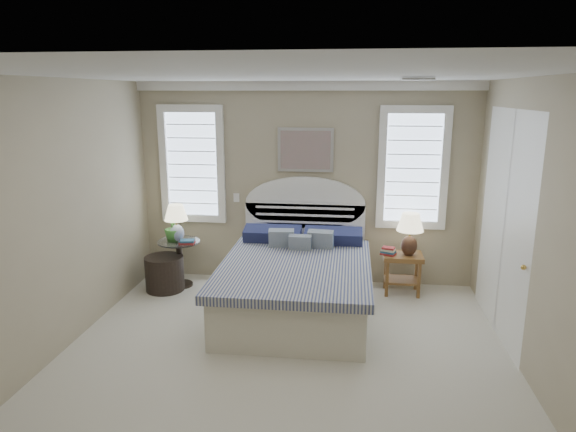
{
  "coord_description": "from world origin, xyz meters",
  "views": [
    {
      "loc": [
        0.61,
        -4.28,
        2.56
      ],
      "look_at": [
        -0.05,
        1.0,
        1.27
      ],
      "focal_mm": 32.0,
      "sensor_mm": 36.0,
      "label": 1
    }
  ],
  "objects_px": {
    "side_table_left": "(180,258)",
    "lamp_right": "(410,229)",
    "lamp_left": "(176,219)",
    "floor_pot": "(165,273)",
    "nightstand_right": "(402,265)",
    "bed": "(297,279)"
  },
  "relations": [
    {
      "from": "lamp_left",
      "to": "lamp_right",
      "type": "distance_m",
      "value": 3.03
    },
    {
      "from": "side_table_left",
      "to": "bed",
      "type": "bearing_deg",
      "value": -19.74
    },
    {
      "from": "bed",
      "to": "lamp_left",
      "type": "distance_m",
      "value": 1.84
    },
    {
      "from": "side_table_left",
      "to": "lamp_right",
      "type": "distance_m",
      "value": 3.06
    },
    {
      "from": "side_table_left",
      "to": "lamp_left",
      "type": "distance_m",
      "value": 0.55
    },
    {
      "from": "bed",
      "to": "nightstand_right",
      "type": "xyz_separation_m",
      "value": [
        1.3,
        0.69,
        0.0
      ]
    },
    {
      "from": "side_table_left",
      "to": "floor_pot",
      "type": "height_order",
      "value": "side_table_left"
    },
    {
      "from": "nightstand_right",
      "to": "lamp_left",
      "type": "bearing_deg",
      "value": -177.74
    },
    {
      "from": "side_table_left",
      "to": "lamp_left",
      "type": "height_order",
      "value": "lamp_left"
    },
    {
      "from": "side_table_left",
      "to": "lamp_right",
      "type": "height_order",
      "value": "lamp_right"
    },
    {
      "from": "bed",
      "to": "floor_pot",
      "type": "relative_size",
      "value": 4.51
    },
    {
      "from": "bed",
      "to": "nightstand_right",
      "type": "distance_m",
      "value": 1.47
    },
    {
      "from": "side_table_left",
      "to": "lamp_left",
      "type": "bearing_deg",
      "value": -125.49
    },
    {
      "from": "floor_pot",
      "to": "lamp_right",
      "type": "relative_size",
      "value": 0.91
    },
    {
      "from": "side_table_left",
      "to": "floor_pot",
      "type": "bearing_deg",
      "value": -131.67
    },
    {
      "from": "bed",
      "to": "side_table_left",
      "type": "relative_size",
      "value": 3.61
    },
    {
      "from": "nightstand_right",
      "to": "lamp_left",
      "type": "relative_size",
      "value": 1.05
    },
    {
      "from": "side_table_left",
      "to": "floor_pot",
      "type": "relative_size",
      "value": 1.25
    },
    {
      "from": "lamp_right",
      "to": "nightstand_right",
      "type": "bearing_deg",
      "value": 168.98
    },
    {
      "from": "side_table_left",
      "to": "floor_pot",
      "type": "distance_m",
      "value": 0.28
    },
    {
      "from": "side_table_left",
      "to": "lamp_left",
      "type": "relative_size",
      "value": 1.25
    },
    {
      "from": "side_table_left",
      "to": "lamp_left",
      "type": "xyz_separation_m",
      "value": [
        -0.01,
        -0.02,
        0.55
      ]
    }
  ]
}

